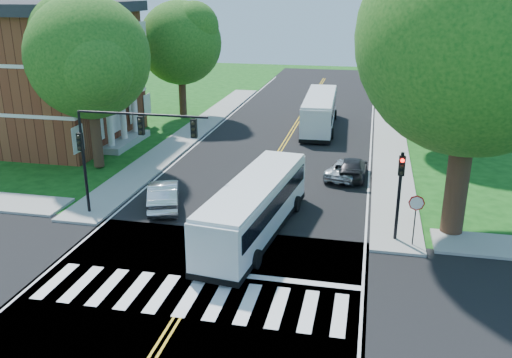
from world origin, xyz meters
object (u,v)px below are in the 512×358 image
(signal_nw, at_px, (122,140))
(bus_lead, at_px, (255,206))
(hatchback, at_px, (164,195))
(dark_sedan, at_px, (352,168))
(bus_follow, at_px, (320,111))
(signal_ne, at_px, (400,185))
(suv, at_px, (346,169))

(signal_nw, relative_size, bus_lead, 0.64)
(bus_lead, distance_m, hatchback, 6.29)
(bus_lead, bearing_deg, dark_sedan, -107.06)
(signal_nw, height_order, hatchback, signal_nw)
(signal_nw, relative_size, bus_follow, 0.62)
(signal_ne, xyz_separation_m, bus_follow, (-6.00, 22.05, -1.38))
(hatchback, bearing_deg, bus_lead, 138.30)
(signal_nw, height_order, signal_ne, signal_nw)
(dark_sedan, bearing_deg, bus_lead, 68.08)
(bus_follow, bearing_deg, signal_nw, 67.73)
(bus_lead, relative_size, dark_sedan, 2.51)
(bus_follow, height_order, hatchback, bus_follow)
(bus_lead, height_order, dark_sedan, bus_lead)
(bus_lead, height_order, hatchback, bus_lead)
(signal_nw, relative_size, signal_ne, 1.62)
(signal_ne, height_order, suv, signal_ne)
(suv, bearing_deg, signal_nw, 52.54)
(signal_nw, relative_size, dark_sedan, 1.60)
(bus_lead, bearing_deg, signal_nw, 2.10)
(bus_lead, xyz_separation_m, hatchback, (-5.79, 2.35, -0.74))
(signal_ne, xyz_separation_m, suv, (-2.90, 9.11, -2.36))
(suv, height_order, dark_sedan, dark_sedan)
(hatchback, xyz_separation_m, dark_sedan, (10.17, 7.54, -0.11))
(dark_sedan, bearing_deg, signal_nw, 40.80)
(hatchback, bearing_deg, dark_sedan, -163.10)
(suv, relative_size, dark_sedan, 0.96)
(bus_lead, relative_size, bus_follow, 0.97)
(hatchback, bearing_deg, signal_nw, 32.33)
(bus_lead, relative_size, hatchback, 2.43)
(signal_nw, bearing_deg, suv, 39.28)
(signal_ne, relative_size, suv, 1.03)
(suv, bearing_deg, bus_lead, 80.94)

